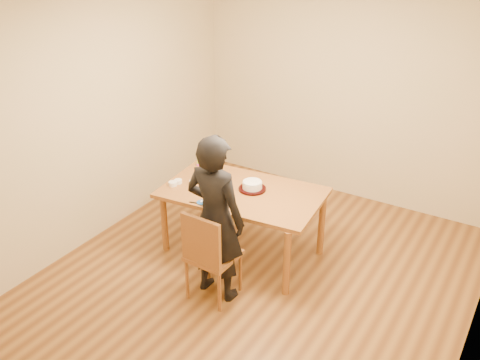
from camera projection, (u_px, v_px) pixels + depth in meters
The scene contains 16 objects.
room_shell at pixel (277, 146), 5.12m from camera, with size 4.00×4.50×2.70m.
dining_table at pixel (242, 193), 5.59m from camera, with size 1.65×0.98×0.04m, color brown.
dining_chair at pixel (213, 255), 5.05m from camera, with size 0.43×0.43×0.04m, color brown.
cake_plate at pixel (252, 189), 5.60m from camera, with size 0.29×0.29×0.02m, color #B40C11.
cake at pixel (252, 185), 5.58m from camera, with size 0.21×0.21×0.07m, color white.
frosting_dome at pixel (252, 181), 5.56m from camera, with size 0.20×0.20×0.03m, color white.
frosting_tub at pixel (207, 203), 5.28m from camera, with size 0.08×0.08×0.07m, color white.
frosting_lid at pixel (202, 202), 5.35m from camera, with size 0.10×0.10×0.01m, color #1849A0.
frosting_dollop at pixel (202, 201), 5.34m from camera, with size 0.04×0.04×0.02m, color white.
ramekin_green at pixel (173, 184), 5.69m from camera, with size 0.09×0.09×0.04m, color white.
ramekin_yellow at pixel (193, 182), 5.72m from camera, with size 0.08×0.08×0.04m, color white.
ramekin_multi at pixel (178, 181), 5.73m from camera, with size 0.08×0.08×0.04m, color white.
candy_box_pink at pixel (203, 164), 6.16m from camera, with size 0.13×0.07×0.02m, color #EB37BC.
candy_box_green at pixel (202, 162), 6.15m from camera, with size 0.12×0.06×0.02m, color #3D991C.
spatula at pixel (196, 203), 5.34m from camera, with size 0.14×0.01×0.01m, color black.
person at pixel (215, 219), 4.92m from camera, with size 0.61×0.40×1.66m, color black.
Camera 1 is at (2.17, -3.87, 3.35)m, focal length 40.00 mm.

